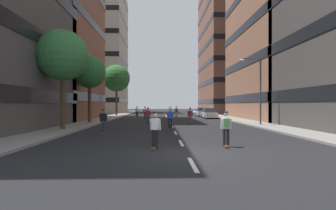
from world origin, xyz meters
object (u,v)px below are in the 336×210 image
parked_car_mid (202,112)px  skater_1 (103,120)px  streetlamp_right (257,83)px  skater_7 (148,115)px  parked_car_near (209,114)px  skater_2 (176,111)px  skater_9 (155,128)px  skater_4 (190,115)px  skater_5 (170,111)px  skater_6 (226,126)px  street_tree_far (116,78)px  skater_8 (170,117)px  street_tree_near (89,73)px  street_tree_mid (63,56)px  skater_3 (137,111)px  skater_0 (145,112)px

parked_car_mid → skater_1: size_ratio=2.47×
streetlamp_right → skater_7: size_ratio=3.65×
parked_car_near → parked_car_mid: (0.00, 6.63, 0.00)m
streetlamp_right → skater_2: size_ratio=3.65×
skater_1 → skater_9: size_ratio=1.00×
skater_4 → skater_5: 17.60m
streetlamp_right → skater_6: bearing=-116.8°
street_tree_far → skater_9: (7.54, -34.00, -5.76)m
skater_8 → street_tree_near: bearing=141.4°
street_tree_mid → skater_2: street_tree_mid is taller
skater_6 → skater_9: same height
street_tree_near → skater_7: bearing=-9.0°
skater_9 → street_tree_far: bearing=102.5°
street_tree_far → streetlamp_right: 27.59m
skater_8 → street_tree_far: bearing=109.5°
skater_1 → skater_3: size_ratio=1.00×
skater_9 → parked_car_mid: bearing=77.0°
skater_5 → skater_0: bearing=-121.1°
skater_9 → skater_8: bearing=83.4°
street_tree_mid → skater_7: bearing=46.2°
street_tree_far → skater_8: (8.64, -24.44, -5.76)m
skater_6 → skater_8: size_ratio=1.00×
skater_3 → street_tree_near: bearing=-105.7°
street_tree_mid → streetlamp_right: (17.18, 3.90, -1.86)m
skater_1 → skater_6: 9.41m
skater_3 → skater_5: (5.58, 1.60, -0.03)m
street_tree_mid → skater_5: street_tree_mid is taller
parked_car_near → skater_9: skater_9 is taller
parked_car_near → skater_1: skater_1 is taller
skater_1 → skater_4: size_ratio=1.00×
skater_9 → skater_6: bearing=5.8°
skater_0 → skater_1: size_ratio=1.00×
skater_1 → skater_5: (5.80, 25.86, 0.00)m
skater_9 → skater_0: bearing=94.4°
parked_car_mid → street_tree_far: (-15.19, 0.96, 6.05)m
parked_car_near → skater_0: size_ratio=2.47×
street_tree_mid → skater_9: (7.54, -8.66, -5.01)m
street_tree_mid → skater_2: bearing=63.7°
skater_3 → skater_9: (3.59, -30.55, -0.03)m
skater_1 → skater_5: size_ratio=1.00×
skater_3 → skater_9: size_ratio=1.00×
skater_1 → skater_2: same height
streetlamp_right → skater_9: (-9.64, -12.57, -3.15)m
street_tree_near → streetlamp_right: (17.18, -3.91, -1.47)m
street_tree_near → skater_2: street_tree_near is taller
street_tree_far → skater_5: 11.29m
skater_0 → skater_6: bearing=-77.8°
skater_4 → skater_2: bearing=91.7°
parked_car_mid → skater_8: 24.37m
skater_0 → skater_2: size_ratio=1.00×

